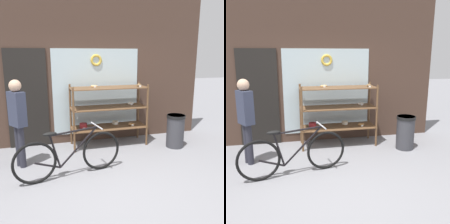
% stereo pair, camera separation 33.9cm
% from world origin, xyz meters
% --- Properties ---
extents(ground_plane, '(30.00, 30.00, 0.00)m').
position_xyz_m(ground_plane, '(0.00, 0.00, 0.00)').
color(ground_plane, gray).
extents(storefront_facade, '(5.52, 0.13, 3.96)m').
position_xyz_m(storefront_facade, '(-0.03, 2.28, 1.93)').
color(storefront_facade, '#473328').
rests_on(storefront_facade, ground_plane).
extents(display_case, '(1.64, 0.57, 1.36)m').
position_xyz_m(display_case, '(0.38, 1.86, 0.80)').
color(display_case, brown).
rests_on(display_case, ground_plane).
extents(bicycle, '(1.79, 0.52, 0.82)m').
position_xyz_m(bicycle, '(-0.63, 0.59, 0.37)').
color(bicycle, black).
rests_on(bicycle, ground_plane).
extents(pedestrian, '(0.33, 0.37, 1.57)m').
position_xyz_m(pedestrian, '(-1.43, 1.21, 0.91)').
color(pedestrian, '#282833').
rests_on(pedestrian, ground_plane).
extents(trash_bin, '(0.40, 0.40, 0.71)m').
position_xyz_m(trash_bin, '(1.73, 1.33, 0.38)').
color(trash_bin, '#38383D').
rests_on(trash_bin, ground_plane).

